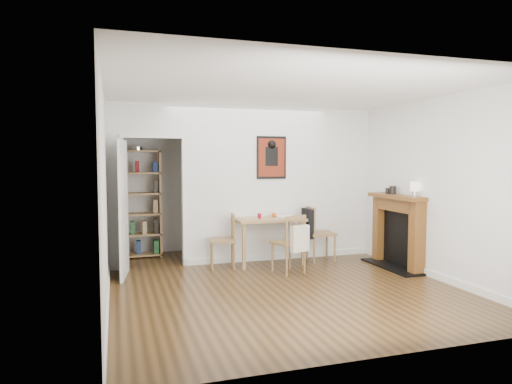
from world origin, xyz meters
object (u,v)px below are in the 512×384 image
object	(u,v)px
chair_right	(320,233)
mantel_lamp	(415,187)
dining_table	(268,223)
ceramic_jar_a	(393,190)
chair_front	(289,243)
ceramic_jar_b	(388,191)
chair_left	(222,241)
bookshelf	(138,204)
fireplace	(398,229)
orange_fruit	(274,215)
notebook	(285,216)
red_glass	(259,216)

from	to	relation	value
chair_right	mantel_lamp	distance (m)	1.73
dining_table	ceramic_jar_a	world-z (taller)	ceramic_jar_a
chair_right	ceramic_jar_a	world-z (taller)	ceramic_jar_a
mantel_lamp	chair_front	bearing A→B (deg)	163.35
ceramic_jar_b	mantel_lamp	bearing A→B (deg)	-87.29
dining_table	chair_left	bearing A→B (deg)	-174.83
dining_table	bookshelf	distance (m)	2.35
fireplace	chair_front	bearing A→B (deg)	174.77
chair_front	ceramic_jar_a	distance (m)	1.95
ceramic_jar_a	ceramic_jar_b	bearing A→B (deg)	93.63
orange_fruit	ceramic_jar_b	world-z (taller)	ceramic_jar_b
dining_table	notebook	size ratio (longest dim) A/B	4.23
orange_fruit	ceramic_jar_b	size ratio (longest dim) A/B	0.79
chair_right	ceramic_jar_a	size ratio (longest dim) A/B	7.13
fireplace	notebook	distance (m)	1.82
chair_right	ceramic_jar_a	distance (m)	1.39
notebook	chair_front	bearing A→B (deg)	-106.74
fireplace	notebook	xyz separation A→B (m)	(-1.57, 0.90, 0.15)
ceramic_jar_b	red_glass	bearing A→B (deg)	166.15
dining_table	mantel_lamp	bearing A→B (deg)	-32.69
chair_front	bookshelf	size ratio (longest dim) A/B	0.47
dining_table	mantel_lamp	world-z (taller)	mantel_lamp
mantel_lamp	ceramic_jar_b	distance (m)	0.67
chair_right	ceramic_jar_b	size ratio (longest dim) A/B	10.00
chair_right	red_glass	bearing A→B (deg)	177.95
orange_fruit	ceramic_jar_a	world-z (taller)	ceramic_jar_a
dining_table	chair_front	bearing A→B (deg)	-81.58
chair_right	orange_fruit	bearing A→B (deg)	166.83
chair_left	notebook	world-z (taller)	chair_left
dining_table	ceramic_jar_a	size ratio (longest dim) A/B	8.61
orange_fruit	mantel_lamp	size ratio (longest dim) A/B	0.33
mantel_lamp	notebook	bearing A→B (deg)	141.14
dining_table	fireplace	world-z (taller)	fireplace
fireplace	ceramic_jar_b	world-z (taller)	ceramic_jar_b
orange_fruit	chair_right	bearing A→B (deg)	-13.17
chair_right	notebook	distance (m)	0.65
mantel_lamp	ceramic_jar_b	size ratio (longest dim) A/B	2.41
chair_front	ceramic_jar_a	xyz separation A→B (m)	(1.79, -0.01, 0.77)
mantel_lamp	red_glass	bearing A→B (deg)	150.73
chair_right	notebook	size ratio (longest dim) A/B	3.50
mantel_lamp	fireplace	bearing A→B (deg)	92.52
orange_fruit	ceramic_jar_a	bearing A→B (deg)	-23.75
chair_left	ceramic_jar_b	size ratio (longest dim) A/B	9.39
red_glass	dining_table	bearing A→B (deg)	19.59
bookshelf	ceramic_jar_b	size ratio (longest dim) A/B	20.49
dining_table	orange_fruit	world-z (taller)	orange_fruit
ceramic_jar_a	red_glass	bearing A→B (deg)	162.86
ceramic_jar_b	ceramic_jar_a	bearing A→B (deg)	-86.37
chair_front	bookshelf	xyz separation A→B (m)	(-2.12, 1.85, 0.48)
fireplace	chair_left	bearing A→B (deg)	163.83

